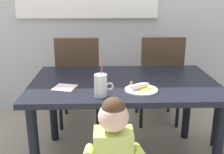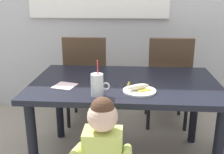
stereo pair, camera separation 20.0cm
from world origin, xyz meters
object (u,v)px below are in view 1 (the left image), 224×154
Objects in this scene: dining_table at (124,92)px; snack_plate at (141,90)px; dining_chair_left at (79,77)px; dining_chair_right at (159,76)px; peeled_banana at (140,86)px; milk_cup at (101,87)px; paper_napkin at (65,87)px; toddler_standing at (113,149)px.

dining_table is 6.23× the size of snack_plate.
snack_plate is (0.52, -0.88, 0.18)m from dining_chair_left.
snack_plate is (-0.32, -0.90, 0.18)m from dining_chair_right.
snack_plate is 1.31× the size of peeled_banana.
dining_chair_left is 4.17× the size of snack_plate.
dining_chair_right is at bearing 59.05° from milk_cup.
dining_table is 1.49× the size of dining_chair_left.
dining_chair_left is 3.83× the size of milk_cup.
peeled_banana is (0.27, 0.10, -0.04)m from milk_cup.
milk_cup reaches higher than paper_napkin.
dining_chair_right is 0.97m from snack_plate.
toddler_standing is at bearing 102.99° from dining_chair_left.
snack_plate is (0.10, -0.22, 0.10)m from dining_table.
snack_plate is at bearing -28.76° from peeled_banana.
dining_chair_left reaches higher than toddler_standing.
dining_chair_left is 6.40× the size of paper_napkin.
dining_table is at bearing 18.27° from paper_napkin.
peeled_banana is at bearing 70.07° from dining_chair_right.
dining_chair_right is at bearing 43.73° from paper_napkin.
paper_napkin is at bearing 87.94° from dining_chair_left.
toddler_standing is 0.52m from snack_plate.
toddler_standing reaches higher than snack_plate.
dining_chair_left is at bearing 103.47° from milk_cup.
peeled_banana is 0.54m from paper_napkin.
dining_chair_right is at bearing 68.49° from toddler_standing.
dining_chair_right is at bearing 58.20° from dining_table.
milk_cup reaches higher than dining_chair_right.
paper_napkin is (-0.03, -0.81, 0.17)m from dining_chair_left.
paper_napkin is at bearing 172.03° from snack_plate.
toddler_standing is 3.64× the size of snack_plate.
dining_chair_left is 1.03m from peeled_banana.
milk_cup is 0.32m from paper_napkin.
toddler_standing is 5.59× the size of paper_napkin.
snack_plate is at bearing 120.29° from dining_chair_left.
dining_chair_right is at bearing -178.87° from dining_chair_left.
dining_chair_left reaches higher than snack_plate.
dining_table is 9.56× the size of paper_napkin.
snack_plate is at bearing 64.19° from toddler_standing.
milk_cup is 0.30m from snack_plate.
milk_cup is at bearing -119.08° from dining_table.
dining_chair_left is 1.00× the size of dining_chair_right.
peeled_banana is 1.17× the size of paper_napkin.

